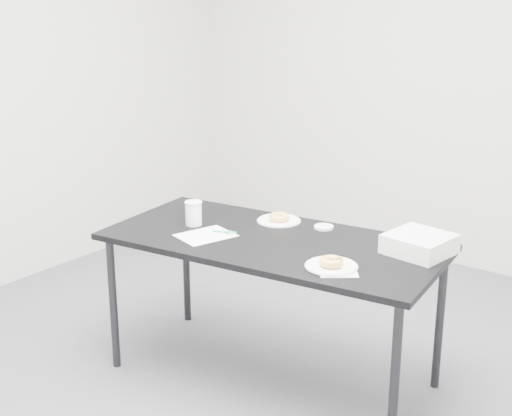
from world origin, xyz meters
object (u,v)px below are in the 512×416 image
Objects in this scene: scorecard at (206,235)px; plate_far at (279,221)px; pen at (225,232)px; donut_near at (331,262)px; table at (272,250)px; plate_near at (331,266)px; donut_far at (279,217)px; coffee_cup at (193,213)px; bakery_box at (419,244)px.

scorecard is 0.43m from plate_far.
donut_near is at bearing -32.50° from pen.
plate_near is at bearing -26.17° from table.
donut_near is at bearing -35.44° from donut_far.
table is 14.06× the size of pen.
plate_far is (-0.56, 0.40, -0.00)m from plate_near.
pen is at bearing -1.17° from coffee_cup.
pen is 0.22m from coffee_cup.
scorecard is at bearing -145.96° from pen.
pen is 0.97× the size of coffee_cup.
bakery_box is (1.11, 0.31, -0.02)m from coffee_cup.
donut_near is (0.72, 0.01, 0.03)m from scorecard.
bakery_box is (0.23, 0.40, 0.02)m from donut_near.
pen is at bearing -108.92° from plate_far.
plate_near is 0.68m from plate_far.
plate_near is 0.02m from donut_near.
bakery_box is (0.65, 0.25, 0.10)m from table.
bakery_box is (0.95, 0.40, 0.04)m from scorecard.
bakery_box is at bearing 59.96° from plate_near.
scorecard is 2.09× the size of coffee_cup.
table is 0.71m from bakery_box.
donut_near reaches higher than table.
plate_near is at bearing -5.47° from coffee_cup.
scorecard is 0.43m from donut_far.
scorecard is 1.15× the size of plate_far.
donut_far is 0.79m from bakery_box.
scorecard is 0.10m from pen.
coffee_cup is at bearing 167.50° from scorecard.
bakery_box reaches higher than pen.
plate_far is 0.79m from bakery_box.
donut_near reaches higher than scorecard.
plate_far is at bearing 144.56° from donut_near.
coffee_cup is at bearing -156.04° from bakery_box.
table is 0.46m from donut_near.
bakery_box reaches higher than donut_near.
table is at bearing -61.27° from plate_far.
plate_near is (0.72, 0.01, 0.01)m from scorecard.
donut_near is (0.00, 0.00, 0.02)m from plate_near.
table is 0.29m from plate_far.
table is at bearing -61.27° from donut_far.
plate_near is 1.84× the size of coffee_cup.
plate_far is (-0.14, 0.25, 0.06)m from table.
scorecard is 0.72m from donut_near.
bakery_box is at bearing 59.96° from donut_near.
pen is 0.34m from donut_far.
donut_near is at bearing 17.85° from scorecard.
donut_near reaches higher than donut_far.
plate_near is at bearing -111.94° from bakery_box.
donut_near is 0.48× the size of plate_far.
coffee_cup reaches higher than plate_far.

